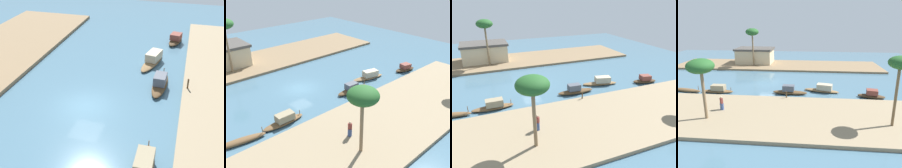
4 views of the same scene
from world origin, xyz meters
The scene contains 11 objects.
river_water centered at (0.00, 0.00, 0.00)m, with size 69.26×69.26×0.00m, color #476B7F.
riverbank_left centered at (0.00, -12.48, 0.18)m, with size 44.29×10.40×0.35m, color #937F60.
riverbank_right centered at (0.00, 12.48, 0.18)m, with size 44.29×10.40×0.35m, color #846B4C.
sampan_downstream_large centered at (4.47, -5.32, 0.44)m, with size 4.81×1.40×1.27m.
sampan_with_tall_canopy centered at (-5.73, -5.65, 0.43)m, with size 4.58×1.20×1.14m.
sampan_upstream_small centered at (9.13, -4.02, 0.46)m, with size 5.07×2.32×1.18m.
sampan_with_red_awning centered at (-10.40, -5.74, 0.24)m, with size 4.83×1.65×1.08m.
sampan_midstream centered at (15.39, -5.80, 0.44)m, with size 3.65×1.88×1.16m.
person_on_near_bank centered at (-2.41, -11.92, 0.97)m, with size 0.56×0.56×1.57m.
mooring_post centered at (4.30, -7.67, 0.79)m, with size 0.14×0.14×0.87m, color #4C3823.
palm_tree_left_near centered at (-3.14, -14.00, 5.61)m, with size 2.60×2.60×6.10m.
Camera 2 is at (-15.80, -25.24, 14.94)m, focal length 39.83 mm.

